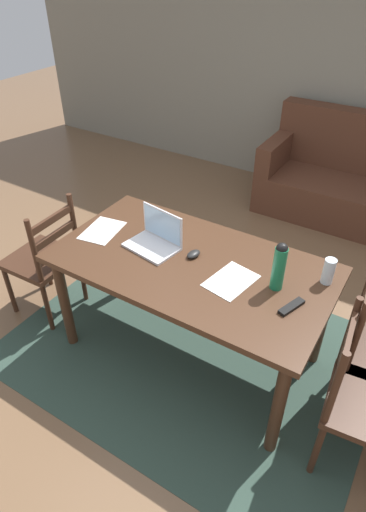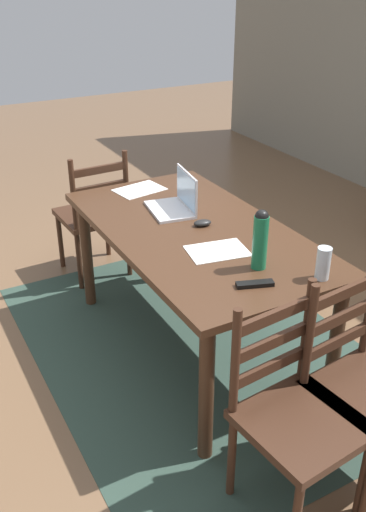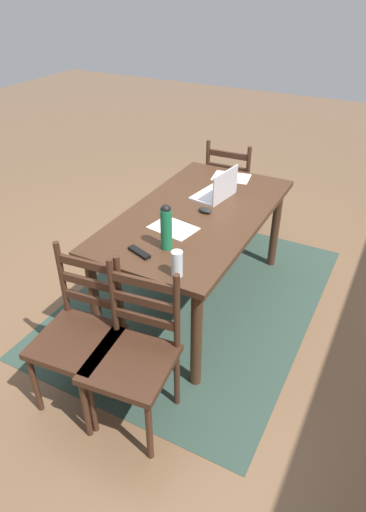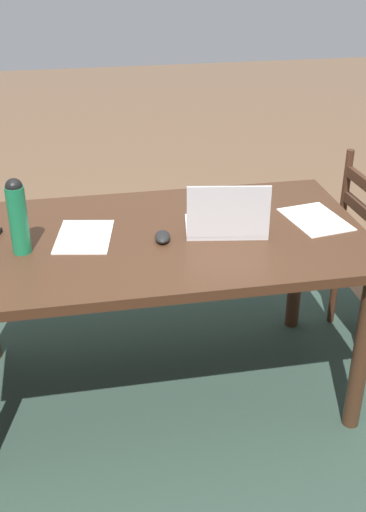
{
  "view_description": "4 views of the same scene",
  "coord_description": "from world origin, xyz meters",
  "px_view_note": "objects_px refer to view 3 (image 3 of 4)",
  "views": [
    {
      "loc": [
        1.04,
        -1.77,
        2.34
      ],
      "look_at": [
        -0.15,
        0.15,
        0.67
      ],
      "focal_mm": 30.23,
      "sensor_mm": 36.0,
      "label": 1
    },
    {
      "loc": [
        2.4,
        -1.39,
        2.07
      ],
      "look_at": [
        0.09,
        -0.13,
        0.69
      ],
      "focal_mm": 39.63,
      "sensor_mm": 36.0,
      "label": 2
    },
    {
      "loc": [
        2.52,
        1.21,
        2.23
      ],
      "look_at": [
        0.13,
        -0.05,
        0.47
      ],
      "focal_mm": 31.17,
      "sensor_mm": 36.0,
      "label": 3
    },
    {
      "loc": [
        0.31,
        2.21,
        1.89
      ],
      "look_at": [
        -0.13,
        -0.11,
        0.61
      ],
      "focal_mm": 44.08,
      "sensor_mm": 36.0,
      "label": 4
    }
  ],
  "objects_px": {
    "tv_remote": "(139,252)",
    "chair_right_near": "(80,335)",
    "laptop": "(218,191)",
    "computer_mouse": "(205,210)",
    "chair_left_near": "(232,189)",
    "dining_table": "(197,224)",
    "chair_right_far": "(134,357)",
    "water_bottle": "(166,226)",
    "drinking_glass": "(177,264)"
  },
  "relations": [
    {
      "from": "laptop",
      "to": "computer_mouse",
      "type": "relative_size",
      "value": 3.51
    },
    {
      "from": "water_bottle",
      "to": "computer_mouse",
      "type": "height_order",
      "value": "water_bottle"
    },
    {
      "from": "dining_table",
      "to": "chair_left_near",
      "type": "bearing_deg",
      "value": -170.91
    },
    {
      "from": "water_bottle",
      "to": "drinking_glass",
      "type": "bearing_deg",
      "value": 40.78
    },
    {
      "from": "chair_right_far",
      "to": "drinking_glass",
      "type": "height_order",
      "value": "chair_right_far"
    },
    {
      "from": "dining_table",
      "to": "computer_mouse",
      "type": "relative_size",
      "value": 16.77
    },
    {
      "from": "chair_right_near",
      "to": "chair_left_near",
      "type": "bearing_deg",
      "value": 179.86
    },
    {
      "from": "water_bottle",
      "to": "tv_remote",
      "type": "height_order",
      "value": "water_bottle"
    },
    {
      "from": "dining_table",
      "to": "chair_right_far",
      "type": "height_order",
      "value": "chair_right_far"
    },
    {
      "from": "laptop",
      "to": "chair_right_far",
      "type": "bearing_deg",
      "value": 5.74
    },
    {
      "from": "drinking_glass",
      "to": "laptop",
      "type": "bearing_deg",
      "value": -168.74
    },
    {
      "from": "water_bottle",
      "to": "drinking_glass",
      "type": "distance_m",
      "value": 0.3
    },
    {
      "from": "laptop",
      "to": "tv_remote",
      "type": "height_order",
      "value": "laptop"
    },
    {
      "from": "chair_left_near",
      "to": "water_bottle",
      "type": "bearing_deg",
      "value": 7.84
    },
    {
      "from": "dining_table",
      "to": "chair_left_near",
      "type": "xyz_separation_m",
      "value": [
        -1.13,
        -0.18,
        -0.22
      ]
    },
    {
      "from": "dining_table",
      "to": "water_bottle",
      "type": "xyz_separation_m",
      "value": [
        0.52,
        0.05,
        0.25
      ]
    },
    {
      "from": "tv_remote",
      "to": "dining_table",
      "type": "bearing_deg",
      "value": 13.38
    },
    {
      "from": "dining_table",
      "to": "chair_right_far",
      "type": "distance_m",
      "value": 1.16
    },
    {
      "from": "chair_right_near",
      "to": "water_bottle",
      "type": "distance_m",
      "value": 0.8
    },
    {
      "from": "water_bottle",
      "to": "laptop",
      "type": "bearing_deg",
      "value": -179.28
    },
    {
      "from": "water_bottle",
      "to": "tv_remote",
      "type": "relative_size",
      "value": 1.73
    },
    {
      "from": "dining_table",
      "to": "laptop",
      "type": "bearing_deg",
      "value": 172.52
    },
    {
      "from": "tv_remote",
      "to": "chair_right_near",
      "type": "bearing_deg",
      "value": -174.58
    },
    {
      "from": "chair_left_near",
      "to": "dining_table",
      "type": "bearing_deg",
      "value": 9.09
    },
    {
      "from": "chair_right_near",
      "to": "chair_right_far",
      "type": "distance_m",
      "value": 0.36
    },
    {
      "from": "water_bottle",
      "to": "drinking_glass",
      "type": "xyz_separation_m",
      "value": [
        0.22,
        0.19,
        -0.08
      ]
    },
    {
      "from": "chair_right_far",
      "to": "computer_mouse",
      "type": "height_order",
      "value": "chair_right_far"
    },
    {
      "from": "laptop",
      "to": "computer_mouse",
      "type": "distance_m",
      "value": 0.26
    },
    {
      "from": "chair_left_near",
      "to": "computer_mouse",
      "type": "distance_m",
      "value": 1.18
    },
    {
      "from": "chair_left_near",
      "to": "laptop",
      "type": "relative_size",
      "value": 2.71
    },
    {
      "from": "dining_table",
      "to": "water_bottle",
      "type": "distance_m",
      "value": 0.58
    },
    {
      "from": "chair_right_far",
      "to": "laptop",
      "type": "bearing_deg",
      "value": -174.26
    },
    {
      "from": "drinking_glass",
      "to": "tv_remote",
      "type": "distance_m",
      "value": 0.33
    },
    {
      "from": "dining_table",
      "to": "chair_right_near",
      "type": "height_order",
      "value": "chair_right_near"
    },
    {
      "from": "dining_table",
      "to": "laptop",
      "type": "height_order",
      "value": "laptop"
    },
    {
      "from": "chair_right_far",
      "to": "drinking_glass",
      "type": "bearing_deg",
      "value": 170.97
    },
    {
      "from": "chair_right_far",
      "to": "water_bottle",
      "type": "bearing_deg",
      "value": -167.85
    },
    {
      "from": "chair_right_near",
      "to": "water_bottle",
      "type": "bearing_deg",
      "value": 159.15
    },
    {
      "from": "drinking_glass",
      "to": "computer_mouse",
      "type": "height_order",
      "value": "drinking_glass"
    },
    {
      "from": "dining_table",
      "to": "computer_mouse",
      "type": "distance_m",
      "value": 0.12
    },
    {
      "from": "chair_left_near",
      "to": "tv_remote",
      "type": "distance_m",
      "value": 1.81
    },
    {
      "from": "chair_right_near",
      "to": "tv_remote",
      "type": "distance_m",
      "value": 0.59
    },
    {
      "from": "dining_table",
      "to": "drinking_glass",
      "type": "bearing_deg",
      "value": 17.85
    },
    {
      "from": "laptop",
      "to": "drinking_glass",
      "type": "xyz_separation_m",
      "value": [
        1.02,
        0.2,
        0.02
      ]
    },
    {
      "from": "chair_left_near",
      "to": "computer_mouse",
      "type": "relative_size",
      "value": 9.5
    },
    {
      "from": "laptop",
      "to": "drinking_glass",
      "type": "relative_size",
      "value": 2.26
    },
    {
      "from": "dining_table",
      "to": "chair_left_near",
      "type": "relative_size",
      "value": 1.76
    },
    {
      "from": "chair_right_far",
      "to": "water_bottle",
      "type": "distance_m",
      "value": 0.78
    },
    {
      "from": "chair_left_near",
      "to": "water_bottle",
      "type": "relative_size",
      "value": 3.22
    },
    {
      "from": "tv_remote",
      "to": "water_bottle",
      "type": "bearing_deg",
      "value": -21.16
    }
  ]
}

